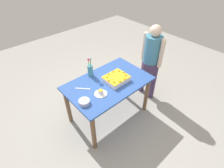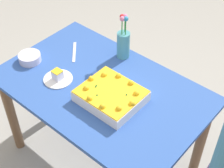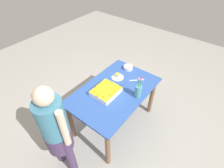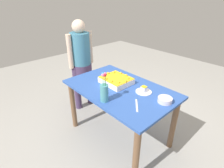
% 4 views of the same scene
% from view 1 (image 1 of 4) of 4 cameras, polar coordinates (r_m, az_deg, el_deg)
% --- Properties ---
extents(ground_plane, '(8.00, 8.00, 0.00)m').
position_cam_1_polar(ground_plane, '(3.34, -1.06, -9.87)').
color(ground_plane, '#A19E96').
extents(dining_table, '(1.35, 0.86, 0.78)m').
position_cam_1_polar(dining_table, '(2.88, -1.22, -1.44)').
color(dining_table, '#2F54A4').
rests_on(dining_table, ground_plane).
extents(sheet_cake, '(0.37, 0.32, 0.10)m').
position_cam_1_polar(sheet_cake, '(2.81, 1.40, 1.83)').
color(sheet_cake, white).
rests_on(sheet_cake, dining_table).
extents(serving_plate_with_slice, '(0.19, 0.19, 0.07)m').
position_cam_1_polar(serving_plate_with_slice, '(2.58, -3.69, -2.93)').
color(serving_plate_with_slice, white).
rests_on(serving_plate_with_slice, dining_table).
extents(cake_knife, '(0.17, 0.18, 0.00)m').
position_cam_1_polar(cake_knife, '(2.71, -9.50, -1.47)').
color(cake_knife, silver).
rests_on(cake_knife, dining_table).
extents(flower_vase, '(0.09, 0.09, 0.33)m').
position_cam_1_polar(flower_vase, '(2.90, -7.11, 4.68)').
color(flower_vase, teal).
rests_on(flower_vase, dining_table).
extents(fruit_bowl, '(0.15, 0.15, 0.06)m').
position_cam_1_polar(fruit_bowl, '(2.46, -9.05, -5.76)').
color(fruit_bowl, silver).
rests_on(fruit_bowl, dining_table).
extents(person_standing, '(0.31, 0.45, 1.49)m').
position_cam_1_polar(person_standing, '(3.32, 12.64, 8.01)').
color(person_standing, '#473458').
rests_on(person_standing, ground_plane).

